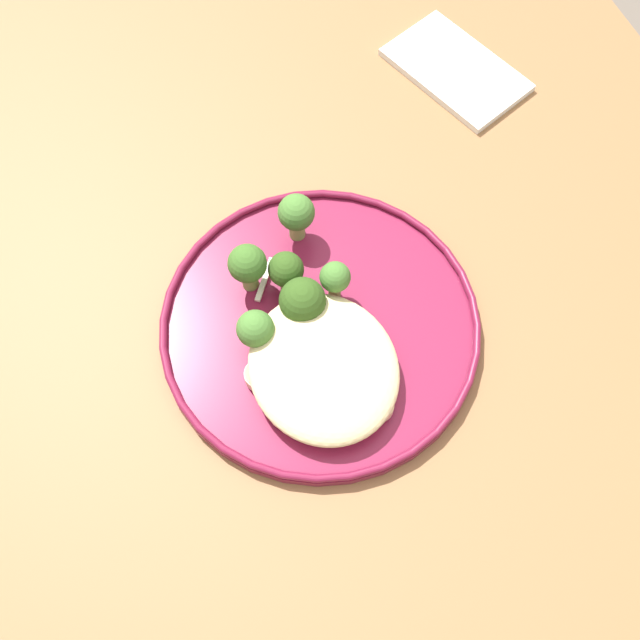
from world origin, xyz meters
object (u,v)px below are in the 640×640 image
(seared_scallop_half_hidden, at_px, (380,407))
(broccoli_floret_left_leaning, at_px, (296,214))
(seared_scallop_rear_pale, at_px, (345,408))
(broccoli_floret_tall_stalk, at_px, (248,265))
(broccoli_floret_front_edge, at_px, (335,279))
(seared_scallop_tilted_round, at_px, (308,375))
(folded_napkin, at_px, (456,70))
(dinner_plate, at_px, (320,326))
(seared_scallop_right_edge, at_px, (260,375))
(seared_scallop_tiny_bay, at_px, (285,412))
(seared_scallop_large_seared, at_px, (324,424))
(broccoli_floret_near_rim, at_px, (255,329))
(broccoli_floret_small_sprig, at_px, (286,270))
(broccoli_floret_split_head, at_px, (301,297))

(seared_scallop_half_hidden, relative_size, broccoli_floret_left_leaning, 0.42)
(seared_scallop_rear_pale, height_order, broccoli_floret_left_leaning, broccoli_floret_left_leaning)
(broccoli_floret_tall_stalk, bearing_deg, seared_scallop_rear_pale, 12.73)
(seared_scallop_rear_pale, relative_size, broccoli_floret_tall_stalk, 0.56)
(broccoli_floret_left_leaning, height_order, broccoli_floret_front_edge, broccoli_floret_left_leaning)
(seared_scallop_tilted_round, height_order, folded_napkin, seared_scallop_tilted_round)
(dinner_plate, xyz_separation_m, seared_scallop_right_edge, (0.03, -0.07, 0.01))
(seared_scallop_tiny_bay, relative_size, seared_scallop_right_edge, 0.97)
(seared_scallop_rear_pale, xyz_separation_m, seared_scallop_right_edge, (-0.05, -0.06, -0.00))
(seared_scallop_large_seared, height_order, broccoli_floret_near_rim, broccoli_floret_near_rim)
(seared_scallop_tilted_round, height_order, seared_scallop_large_seared, seared_scallop_large_seared)
(broccoli_floret_small_sprig, distance_m, broccoli_floret_tall_stalk, 0.03)
(seared_scallop_half_hidden, distance_m, broccoli_floret_near_rim, 0.13)
(broccoli_floret_split_head, bearing_deg, seared_scallop_tiny_bay, -28.69)
(seared_scallop_tilted_round, relative_size, seared_scallop_right_edge, 0.97)
(broccoli_floret_split_head, xyz_separation_m, broccoli_floret_near_rim, (0.01, -0.05, -0.00))
(seared_scallop_half_hidden, height_order, broccoli_floret_tall_stalk, broccoli_floret_tall_stalk)
(seared_scallop_large_seared, distance_m, broccoli_floret_near_rim, 0.10)
(seared_scallop_rear_pale, xyz_separation_m, broccoli_floret_small_sprig, (-0.14, -0.00, 0.01))
(seared_scallop_tiny_bay, bearing_deg, broccoli_floret_front_edge, 138.47)
(broccoli_floret_small_sprig, bearing_deg, broccoli_floret_left_leaning, 149.54)
(seared_scallop_tiny_bay, distance_m, seared_scallop_half_hidden, 0.08)
(broccoli_floret_small_sprig, bearing_deg, seared_scallop_right_edge, -34.02)
(seared_scallop_tiny_bay, bearing_deg, seared_scallop_right_edge, -167.84)
(broccoli_floret_small_sprig, bearing_deg, broccoli_floret_tall_stalk, -111.94)
(dinner_plate, bearing_deg, seared_scallop_right_edge, -65.49)
(broccoli_floret_left_leaning, bearing_deg, seared_scallop_large_seared, -14.10)
(broccoli_floret_left_leaning, bearing_deg, dinner_plate, -8.67)
(broccoli_floret_tall_stalk, bearing_deg, seared_scallop_half_hidden, 21.54)
(seared_scallop_tilted_round, xyz_separation_m, seared_scallop_half_hidden, (0.05, 0.05, 0.00))
(broccoli_floret_split_head, bearing_deg, seared_scallop_rear_pale, -0.07)
(seared_scallop_tilted_round, distance_m, broccoli_floret_small_sprig, 0.10)
(seared_scallop_large_seared, height_order, folded_napkin, seared_scallop_large_seared)
(seared_scallop_half_hidden, bearing_deg, folded_napkin, 144.71)
(seared_scallop_half_hidden, height_order, broccoli_floret_left_leaning, broccoli_floret_left_leaning)
(seared_scallop_rear_pale, xyz_separation_m, broccoli_floret_front_edge, (-0.11, 0.03, 0.02))
(broccoli_floret_front_edge, xyz_separation_m, folded_napkin, (-0.21, 0.23, -0.04))
(seared_scallop_large_seared, height_order, broccoli_floret_left_leaning, broccoli_floret_left_leaning)
(seared_scallop_rear_pale, distance_m, seared_scallop_half_hidden, 0.03)
(broccoli_floret_split_head, height_order, broccoli_floret_tall_stalk, broccoli_floret_tall_stalk)
(broccoli_floret_near_rim, bearing_deg, broccoli_floret_left_leaning, 142.03)
(dinner_plate, bearing_deg, broccoli_floret_split_head, -147.94)
(seared_scallop_tilted_round, relative_size, folded_napkin, 0.18)
(seared_scallop_right_edge, relative_size, broccoli_floret_near_rim, 0.59)
(seared_scallop_large_seared, relative_size, broccoli_floret_split_head, 0.64)
(broccoli_floret_small_sprig, distance_m, folded_napkin, 0.32)
(seared_scallop_rear_pale, bearing_deg, seared_scallop_tilted_round, -155.71)
(broccoli_floret_split_head, relative_size, broccoli_floret_near_rim, 1.12)
(broccoli_floret_tall_stalk, bearing_deg, broccoli_floret_left_leaning, 120.67)
(broccoli_floret_small_sprig, height_order, broccoli_floret_front_edge, broccoli_floret_front_edge)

